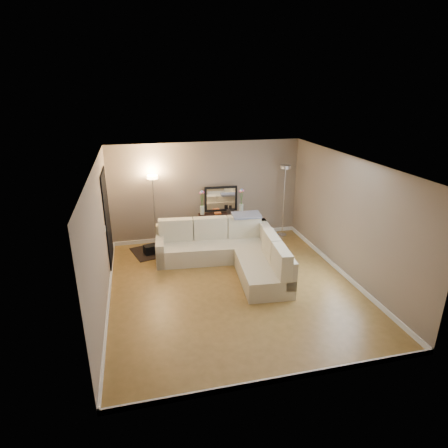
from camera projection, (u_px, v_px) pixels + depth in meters
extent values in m
cube|color=olive|center=(233.00, 287.00, 7.79)|extent=(5.00, 5.50, 0.01)
cube|color=white|center=(234.00, 162.00, 6.87)|extent=(5.00, 5.50, 0.01)
cube|color=gray|center=(207.00, 192.00, 9.85)|extent=(5.00, 0.02, 2.60)
cube|color=gray|center=(288.00, 304.00, 4.82)|extent=(5.00, 0.02, 2.60)
cube|color=gray|center=(100.00, 240.00, 6.79)|extent=(0.02, 5.50, 2.60)
cube|color=gray|center=(348.00, 218.00, 7.88)|extent=(0.02, 5.50, 2.60)
cube|color=white|center=(208.00, 236.00, 10.26)|extent=(5.00, 0.03, 0.10)
cube|color=white|center=(282.00, 379.00, 5.28)|extent=(5.00, 0.03, 0.10)
cube|color=white|center=(109.00, 299.00, 7.23)|extent=(0.03, 5.50, 0.10)
cube|color=white|center=(341.00, 271.00, 8.31)|extent=(0.03, 5.50, 0.10)
cube|color=black|center=(108.00, 219.00, 8.41)|extent=(0.02, 1.20, 2.20)
cube|color=white|center=(105.00, 229.00, 7.60)|extent=(0.02, 0.08, 0.12)
cube|color=beige|center=(214.00, 250.00, 9.00)|extent=(2.78, 1.18, 0.42)
cube|color=beige|center=(212.00, 233.00, 9.23)|extent=(2.71, 0.45, 0.58)
cube|color=beige|center=(160.00, 250.00, 8.80)|extent=(0.27, 0.95, 0.58)
cube|color=beige|center=(263.00, 273.00, 7.91)|extent=(1.08, 1.74, 0.42)
cube|color=beige|center=(274.00, 250.00, 8.29)|extent=(0.44, 2.61, 0.58)
cube|color=beige|center=(176.00, 230.00, 8.94)|extent=(0.83, 0.30, 0.54)
cube|color=beige|center=(210.00, 228.00, 9.05)|extent=(0.83, 0.30, 0.54)
cube|color=beige|center=(244.00, 226.00, 9.17)|extent=(0.83, 0.30, 0.54)
cube|color=beige|center=(271.00, 246.00, 8.07)|extent=(0.30, 0.77, 0.54)
cube|color=beige|center=(282.00, 261.00, 7.35)|extent=(0.30, 0.77, 0.54)
cube|color=slate|center=(246.00, 215.00, 9.09)|extent=(0.70, 0.43, 0.09)
cube|color=black|center=(222.00, 215.00, 9.84)|extent=(1.24, 0.42, 0.04)
cube|color=black|center=(201.00, 231.00, 9.76)|extent=(0.05, 0.05, 0.71)
cube|color=black|center=(200.00, 227.00, 10.00)|extent=(0.05, 0.05, 0.71)
cube|color=black|center=(243.00, 228.00, 9.93)|extent=(0.05, 0.05, 0.71)
cube|color=black|center=(241.00, 225.00, 10.17)|extent=(0.05, 0.05, 0.71)
cube|color=black|center=(222.00, 234.00, 10.03)|extent=(1.17, 0.38, 0.03)
cube|color=#BF3333|center=(203.00, 232.00, 9.92)|extent=(0.04, 0.15, 0.18)
cube|color=#3359A5|center=(204.00, 232.00, 9.92)|extent=(0.04, 0.15, 0.20)
cube|color=gold|center=(206.00, 231.00, 9.93)|extent=(0.05, 0.15, 0.22)
cube|color=#3F7F4C|center=(208.00, 232.00, 9.94)|extent=(0.06, 0.15, 0.18)
cube|color=#994C99|center=(210.00, 231.00, 9.94)|extent=(0.04, 0.15, 0.20)
cube|color=orange|center=(211.00, 231.00, 9.95)|extent=(0.04, 0.15, 0.22)
cube|color=#262626|center=(213.00, 231.00, 9.96)|extent=(0.05, 0.15, 0.18)
cube|color=#4C99B2|center=(215.00, 231.00, 9.96)|extent=(0.06, 0.15, 0.20)
cube|color=#B2A58C|center=(216.00, 231.00, 9.97)|extent=(0.04, 0.15, 0.22)
cube|color=brown|center=(218.00, 231.00, 9.98)|extent=(0.04, 0.15, 0.18)
cube|color=navy|center=(219.00, 231.00, 9.98)|extent=(0.05, 0.15, 0.20)
cube|color=gold|center=(221.00, 230.00, 9.99)|extent=(0.06, 0.15, 0.22)
cube|color=black|center=(221.00, 199.00, 9.84)|extent=(0.87, 0.10, 0.68)
cube|color=white|center=(221.00, 199.00, 9.82)|extent=(0.75, 0.06, 0.56)
cube|color=#C85A23|center=(218.00, 213.00, 9.77)|extent=(0.18, 0.12, 0.04)
cube|color=black|center=(229.00, 211.00, 9.78)|extent=(0.10, 0.03, 0.12)
cube|color=black|center=(233.00, 211.00, 9.80)|extent=(0.08, 0.02, 0.10)
cylinder|color=silver|center=(202.00, 210.00, 9.70)|extent=(0.12, 0.12, 0.23)
cylinder|color=#38722D|center=(201.00, 201.00, 9.60)|extent=(0.09, 0.01, 0.39)
sphere|color=#E5598C|center=(200.00, 193.00, 9.53)|extent=(0.07, 0.07, 0.07)
cylinder|color=#38722D|center=(202.00, 200.00, 9.60)|extent=(0.05, 0.01, 0.41)
sphere|color=white|center=(201.00, 192.00, 9.53)|extent=(0.07, 0.07, 0.07)
cylinder|color=#38722D|center=(202.00, 200.00, 9.60)|extent=(0.01, 0.01, 0.43)
sphere|color=#598CE5|center=(202.00, 192.00, 9.52)|extent=(0.07, 0.07, 0.07)
cylinder|color=#38722D|center=(202.00, 200.00, 9.61)|extent=(0.05, 0.01, 0.39)
sphere|color=#E58C4C|center=(203.00, 193.00, 9.54)|extent=(0.07, 0.07, 0.07)
cylinder|color=#38722D|center=(203.00, 200.00, 9.61)|extent=(0.10, 0.01, 0.41)
sphere|color=#D866B2|center=(203.00, 192.00, 9.54)|extent=(0.07, 0.07, 0.07)
cylinder|color=silver|center=(241.00, 208.00, 9.86)|extent=(0.12, 0.12, 0.23)
cylinder|color=#38722D|center=(241.00, 199.00, 9.76)|extent=(0.09, 0.01, 0.39)
sphere|color=#E5598C|center=(240.00, 191.00, 9.69)|extent=(0.07, 0.07, 0.07)
cylinder|color=#38722D|center=(241.00, 198.00, 9.76)|extent=(0.05, 0.01, 0.41)
sphere|color=white|center=(241.00, 191.00, 9.68)|extent=(0.07, 0.07, 0.07)
cylinder|color=#38722D|center=(241.00, 198.00, 9.76)|extent=(0.01, 0.01, 0.43)
sphere|color=#598CE5|center=(242.00, 190.00, 9.68)|extent=(0.07, 0.07, 0.07)
cylinder|color=#38722D|center=(242.00, 199.00, 9.76)|extent=(0.05, 0.01, 0.39)
sphere|color=#E58C4C|center=(242.00, 191.00, 9.70)|extent=(0.07, 0.07, 0.07)
cylinder|color=#38722D|center=(242.00, 198.00, 9.76)|extent=(0.10, 0.01, 0.41)
sphere|color=#D866B2|center=(243.00, 191.00, 9.69)|extent=(0.07, 0.07, 0.07)
cylinder|color=silver|center=(157.00, 244.00, 9.81)|extent=(0.30, 0.30, 0.03)
cylinder|color=silver|center=(155.00, 212.00, 9.50)|extent=(0.03, 0.03, 1.77)
cylinder|color=#FFBF72|center=(152.00, 177.00, 9.17)|extent=(0.32, 0.32, 0.08)
cylinder|color=silver|center=(282.00, 235.00, 10.42)|extent=(0.28, 0.28, 0.03)
cylinder|color=silver|center=(284.00, 203.00, 10.09)|extent=(0.03, 0.03, 1.88)
cylinder|color=silver|center=(286.00, 167.00, 9.75)|extent=(0.30, 0.30, 0.09)
cube|color=black|center=(158.00, 250.00, 9.47)|extent=(1.41, 1.21, 0.02)
cube|color=black|center=(151.00, 249.00, 9.26)|extent=(0.40, 0.33, 0.22)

